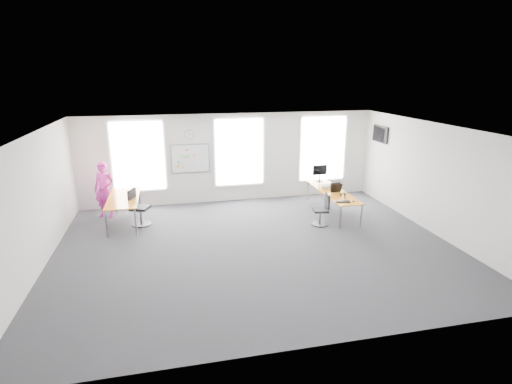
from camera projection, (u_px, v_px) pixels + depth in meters
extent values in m
plane|color=#242428|center=(256.00, 247.00, 10.22)|extent=(10.00, 10.00, 0.00)
plane|color=silver|center=(256.00, 130.00, 9.36)|extent=(10.00, 10.00, 0.00)
plane|color=silver|center=(231.00, 158.00, 13.53)|extent=(10.00, 0.00, 10.00)
plane|color=silver|center=(314.00, 264.00, 6.05)|extent=(10.00, 0.00, 10.00)
plane|color=silver|center=(34.00, 205.00, 8.74)|extent=(0.00, 10.00, 10.00)
plane|color=silver|center=(436.00, 179.00, 10.83)|extent=(0.00, 10.00, 10.00)
cube|color=silver|center=(138.00, 156.00, 12.81)|extent=(1.60, 0.06, 2.20)
cube|color=silver|center=(239.00, 152.00, 13.50)|extent=(1.60, 0.06, 2.20)
cube|color=silver|center=(323.00, 149.00, 14.13)|extent=(1.60, 0.06, 2.20)
cube|color=orange|center=(333.00, 192.00, 12.58)|extent=(0.76, 2.86, 0.03)
cylinder|color=gray|center=(341.00, 218.00, 11.33)|extent=(0.05, 0.05, 0.67)
cylinder|color=gray|center=(361.00, 216.00, 11.46)|extent=(0.05, 0.05, 0.67)
cylinder|color=gray|center=(308.00, 191.00, 13.89)|extent=(0.05, 0.05, 0.67)
cylinder|color=gray|center=(325.00, 190.00, 14.02)|extent=(0.05, 0.05, 0.67)
cube|color=orange|center=(123.00, 198.00, 11.63)|extent=(0.87, 2.17, 0.03)
cylinder|color=gray|center=(107.00, 224.00, 10.71)|extent=(0.05, 0.05, 0.76)
cylinder|color=gray|center=(136.00, 222.00, 10.87)|extent=(0.05, 0.05, 0.76)
cylinder|color=gray|center=(115.00, 201.00, 12.63)|extent=(0.05, 0.05, 0.76)
cylinder|color=gray|center=(140.00, 199.00, 12.78)|extent=(0.05, 0.05, 0.76)
cylinder|color=black|center=(320.00, 224.00, 11.72)|extent=(0.50, 0.50, 0.03)
cylinder|color=gray|center=(320.00, 217.00, 11.65)|extent=(0.06, 0.06, 0.40)
cube|color=black|center=(320.00, 210.00, 11.59)|extent=(0.48, 0.48, 0.07)
cube|color=black|center=(327.00, 201.00, 11.53)|extent=(0.11, 0.40, 0.43)
cylinder|color=black|center=(142.00, 224.00, 11.72)|extent=(0.57, 0.57, 0.03)
cylinder|color=gray|center=(141.00, 216.00, 11.65)|extent=(0.07, 0.07, 0.46)
cube|color=black|center=(140.00, 208.00, 11.57)|extent=(0.62, 0.62, 0.08)
cube|color=black|center=(132.00, 197.00, 11.52)|extent=(0.22, 0.45, 0.49)
imported|color=#CD289D|center=(104.00, 190.00, 12.13)|extent=(0.73, 0.60, 1.73)
cube|color=silver|center=(190.00, 159.00, 13.20)|extent=(1.20, 0.03, 0.90)
cylinder|color=gray|center=(189.00, 134.00, 12.97)|extent=(0.30, 0.04, 0.30)
cube|color=black|center=(380.00, 134.00, 13.40)|extent=(0.06, 0.90, 0.55)
cube|color=black|center=(343.00, 202.00, 11.51)|extent=(0.44, 0.23, 0.02)
ellipsoid|color=black|center=(353.00, 201.00, 11.53)|extent=(0.08, 0.11, 0.04)
cylinder|color=black|center=(345.00, 198.00, 11.89)|extent=(0.08, 0.08, 0.01)
cylinder|color=black|center=(341.00, 195.00, 12.07)|extent=(0.04, 0.08, 0.08)
cylinder|color=black|center=(345.00, 195.00, 12.10)|extent=(0.04, 0.08, 0.08)
cylinder|color=gold|center=(341.00, 195.00, 12.07)|extent=(0.01, 0.08, 0.08)
cube|color=black|center=(343.00, 193.00, 12.07)|extent=(0.14, 0.02, 0.01)
cube|color=black|center=(336.00, 187.00, 12.49)|extent=(0.36, 0.11, 0.29)
cube|color=#FF6125|center=(337.00, 188.00, 12.41)|extent=(0.34, 0.13, 0.26)
cube|color=black|center=(337.00, 188.00, 12.39)|extent=(0.36, 0.13, 0.28)
cube|color=beige|center=(326.00, 187.00, 12.85)|extent=(0.39, 0.31, 0.12)
cylinder|color=black|center=(319.00, 181.00, 13.72)|extent=(0.21, 0.21, 0.02)
cylinder|color=black|center=(319.00, 178.00, 13.69)|extent=(0.04, 0.04, 0.21)
cube|color=black|center=(320.00, 170.00, 13.60)|extent=(0.52, 0.07, 0.35)
cube|color=black|center=(320.00, 170.00, 13.58)|extent=(0.48, 0.04, 0.31)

